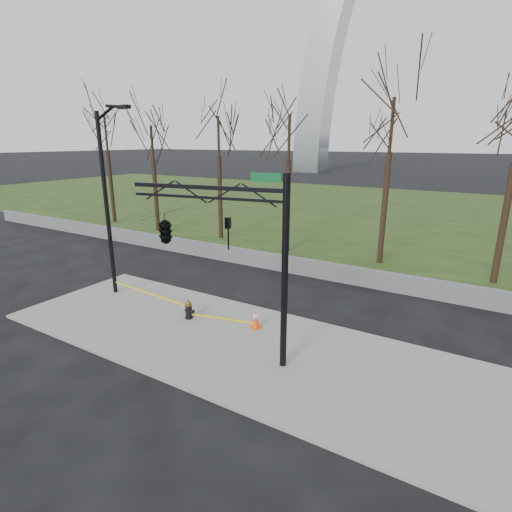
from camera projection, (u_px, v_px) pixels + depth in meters
The scene contains 10 objects.
ground at pixel (234, 343), 13.85m from camera, with size 500.00×500.00×0.00m, color black.
sidewalk at pixel (234, 342), 13.84m from camera, with size 18.00×6.00×0.10m, color gray.
grass_strip at pixel (407, 213), 38.48m from camera, with size 120.00×40.00×0.06m, color #243714.
guardrail at pixel (321, 270), 20.29m from camera, with size 60.00×0.30×0.90m, color #59595B.
tree_row at pixel (336, 175), 22.80m from camera, with size 44.10×4.00×9.82m.
fire_hydrant at pixel (189, 310), 15.49m from camera, with size 0.46×0.31×0.76m.
traffic_cone at pixel (256, 319), 14.69m from camera, with size 0.47×0.47×0.70m.
street_light at pixel (108, 193), 16.87m from camera, with size 2.38×0.54×8.21m.
traffic_signal_mast at pixel (186, 230), 12.32m from camera, with size 5.03×2.54×6.00m.
caution_tape at pixel (174, 302), 16.20m from camera, with size 7.46×0.64×0.40m.
Camera 1 is at (7.11, -10.23, 6.83)m, focal length 27.73 mm.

